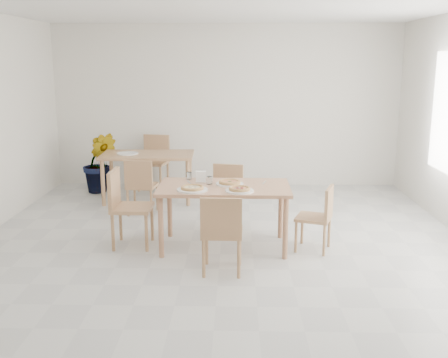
{
  "coord_description": "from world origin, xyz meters",
  "views": [
    {
      "loc": [
        0.18,
        -5.68,
        2.17
      ],
      "look_at": [
        0.04,
        0.25,
        0.83
      ],
      "focal_mm": 42.0,
      "sensor_mm": 36.0,
      "label": 1
    }
  ],
  "objects_px": {
    "chair_north": "(226,191)",
    "tumbler_a": "(209,180)",
    "plate_pepperoni": "(240,191)",
    "chair_back_n": "(155,158)",
    "chair_west": "(125,202)",
    "pizza_margherita": "(230,182)",
    "plate_margherita": "(230,184)",
    "plate_mushroom": "(192,190)",
    "chair_east": "(320,214)",
    "chair_back_s": "(141,183)",
    "potted_plant": "(100,163)",
    "main_table": "(224,193)",
    "tumbler_b": "(189,176)",
    "chair_south": "(222,229)",
    "pizza_pepperoni": "(240,189)",
    "second_table": "(148,159)",
    "napkin_holder": "(201,177)",
    "pizza_mushroom": "(192,188)",
    "plate_empty": "(128,153)"
  },
  "relations": [
    {
      "from": "tumbler_a",
      "to": "plate_margherita",
      "type": "bearing_deg",
      "value": -6.74
    },
    {
      "from": "chair_west",
      "to": "pizza_margherita",
      "type": "height_order",
      "value": "chair_west"
    },
    {
      "from": "plate_pepperoni",
      "to": "pizza_mushroom",
      "type": "relative_size",
      "value": 0.92
    },
    {
      "from": "tumbler_b",
      "to": "potted_plant",
      "type": "distance_m",
      "value": 2.87
    },
    {
      "from": "chair_west",
      "to": "chair_east",
      "type": "relative_size",
      "value": 1.2
    },
    {
      "from": "tumbler_a",
      "to": "plate_empty",
      "type": "relative_size",
      "value": 0.28
    },
    {
      "from": "plate_margherita",
      "to": "potted_plant",
      "type": "height_order",
      "value": "potted_plant"
    },
    {
      "from": "napkin_holder",
      "to": "pizza_margherita",
      "type": "bearing_deg",
      "value": -16.93
    },
    {
      "from": "tumbler_b",
      "to": "chair_back_n",
      "type": "distance_m",
      "value": 2.75
    },
    {
      "from": "plate_margherita",
      "to": "plate_mushroom",
      "type": "height_order",
      "value": "same"
    },
    {
      "from": "plate_margherita",
      "to": "plate_mushroom",
      "type": "bearing_deg",
      "value": -144.91
    },
    {
      "from": "tumbler_b",
      "to": "chair_back_s",
      "type": "xyz_separation_m",
      "value": [
        -0.79,
        0.99,
        -0.33
      ]
    },
    {
      "from": "plate_pepperoni",
      "to": "potted_plant",
      "type": "height_order",
      "value": "potted_plant"
    },
    {
      "from": "napkin_holder",
      "to": "plate_empty",
      "type": "height_order",
      "value": "napkin_holder"
    },
    {
      "from": "chair_west",
      "to": "chair_east",
      "type": "height_order",
      "value": "chair_west"
    },
    {
      "from": "chair_north",
      "to": "chair_south",
      "type": "bearing_deg",
      "value": -78.96
    },
    {
      "from": "main_table",
      "to": "pizza_mushroom",
      "type": "height_order",
      "value": "pizza_mushroom"
    },
    {
      "from": "chair_north",
      "to": "tumbler_a",
      "type": "height_order",
      "value": "tumbler_a"
    },
    {
      "from": "chair_back_n",
      "to": "potted_plant",
      "type": "relative_size",
      "value": 0.91
    },
    {
      "from": "tumbler_a",
      "to": "chair_back_s",
      "type": "height_order",
      "value": "tumbler_a"
    },
    {
      "from": "plate_mushroom",
      "to": "pizza_pepperoni",
      "type": "relative_size",
      "value": 1.34
    },
    {
      "from": "plate_mushroom",
      "to": "tumbler_a",
      "type": "bearing_deg",
      "value": 61.25
    },
    {
      "from": "chair_east",
      "to": "chair_back_s",
      "type": "height_order",
      "value": "chair_back_s"
    },
    {
      "from": "pizza_pepperoni",
      "to": "tumbler_b",
      "type": "height_order",
      "value": "tumbler_b"
    },
    {
      "from": "napkin_holder",
      "to": "main_table",
      "type": "bearing_deg",
      "value": -30.64
    },
    {
      "from": "pizza_margherita",
      "to": "chair_east",
      "type": "bearing_deg",
      "value": -8.27
    },
    {
      "from": "chair_north",
      "to": "pizza_margherita",
      "type": "distance_m",
      "value": 0.81
    },
    {
      "from": "chair_back_n",
      "to": "napkin_holder",
      "type": "bearing_deg",
      "value": -59.68
    },
    {
      "from": "napkin_holder",
      "to": "plate_empty",
      "type": "bearing_deg",
      "value": 119.09
    },
    {
      "from": "chair_east",
      "to": "pizza_mushroom",
      "type": "distance_m",
      "value": 1.51
    },
    {
      "from": "plate_margherita",
      "to": "second_table",
      "type": "bearing_deg",
      "value": 122.49
    },
    {
      "from": "main_table",
      "to": "chair_back_s",
      "type": "distance_m",
      "value": 1.81
    },
    {
      "from": "napkin_holder",
      "to": "chair_back_s",
      "type": "relative_size",
      "value": 0.18
    },
    {
      "from": "plate_pepperoni",
      "to": "chair_back_n",
      "type": "relative_size",
      "value": 0.34
    },
    {
      "from": "napkin_holder",
      "to": "pizza_mushroom",
      "type": "bearing_deg",
      "value": -104.88
    },
    {
      "from": "tumbler_a",
      "to": "chair_back_s",
      "type": "distance_m",
      "value": 1.65
    },
    {
      "from": "pizza_margherita",
      "to": "chair_back_s",
      "type": "distance_m",
      "value": 1.83
    },
    {
      "from": "pizza_pepperoni",
      "to": "napkin_holder",
      "type": "xyz_separation_m",
      "value": [
        -0.46,
        0.4,
        0.04
      ]
    },
    {
      "from": "chair_north",
      "to": "plate_mushroom",
      "type": "bearing_deg",
      "value": -97.57
    },
    {
      "from": "chair_south",
      "to": "tumbler_b",
      "type": "distance_m",
      "value": 1.26
    },
    {
      "from": "chair_south",
      "to": "chair_west",
      "type": "bearing_deg",
      "value": -33.89
    },
    {
      "from": "plate_mushroom",
      "to": "potted_plant",
      "type": "xyz_separation_m",
      "value": [
        -1.8,
        2.85,
        -0.25
      ]
    },
    {
      "from": "pizza_mushroom",
      "to": "plate_mushroom",
      "type": "bearing_deg",
      "value": 90.0
    },
    {
      "from": "main_table",
      "to": "pizza_pepperoni",
      "type": "xyz_separation_m",
      "value": [
        0.18,
        -0.26,
        0.11
      ]
    },
    {
      "from": "plate_mushroom",
      "to": "potted_plant",
      "type": "relative_size",
      "value": 0.34
    },
    {
      "from": "chair_north",
      "to": "chair_east",
      "type": "height_order",
      "value": "chair_north"
    },
    {
      "from": "chair_north",
      "to": "pizza_margherita",
      "type": "height_order",
      "value": "chair_north"
    },
    {
      "from": "plate_margherita",
      "to": "second_table",
      "type": "height_order",
      "value": "plate_margherita"
    },
    {
      "from": "plate_margherita",
      "to": "plate_empty",
      "type": "relative_size",
      "value": 0.99
    },
    {
      "from": "tumbler_a",
      "to": "plate_empty",
      "type": "xyz_separation_m",
      "value": [
        -1.39,
        2.02,
        -0.04
      ]
    }
  ]
}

